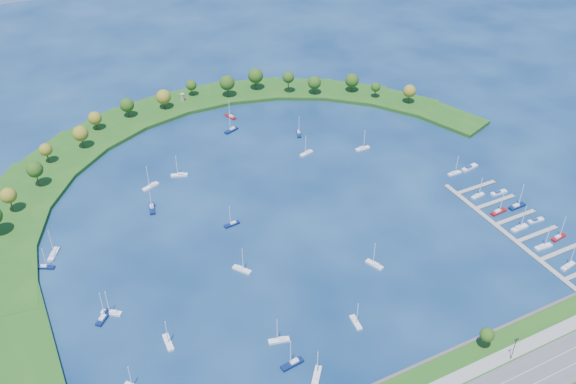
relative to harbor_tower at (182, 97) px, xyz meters
name	(u,v)px	position (x,y,z in m)	size (l,w,h in m)	color
ground	(283,208)	(7.15, -118.02, -4.35)	(700.00, 700.00, 0.00)	#072043
breakwater	(154,178)	(-39.17, -69.30, -3.36)	(286.74, 247.64, 2.00)	#1B4F15
breakwater_trees	(192,111)	(-4.05, -29.49, 6.06)	(237.16, 93.56, 14.75)	#382314
harbor_tower	(182,97)	(0.00, 0.00, 0.00)	(2.60, 2.60, 4.59)	gray
dock_system	(518,228)	(92.45, -179.02, -4.00)	(24.28, 82.00, 1.60)	gray
moored_boat_0	(54,254)	(-93.15, -104.12, -3.43)	(6.35, 8.58, 12.54)	silver
moored_boat_1	(292,363)	(-30.43, -199.91, -3.43)	(8.69, 3.24, 12.48)	#0B1945
moored_boat_2	(111,312)	(-79.92, -147.97, -3.46)	(7.57, 6.37, 11.45)	silver
moored_boat_3	(179,174)	(-26.92, -71.59, -3.44)	(8.43, 4.90, 11.97)	silver
moored_boat_4	(168,342)	(-65.51, -171.25, -3.45)	(2.65, 8.20, 11.90)	silver
moored_boat_5	(104,317)	(-83.09, -149.07, -3.43)	(7.64, 7.77, 12.51)	#0B1945
moored_boat_6	(363,148)	(67.08, -91.54, -3.45)	(7.91, 2.30, 11.59)	silver
moored_boat_8	(317,375)	(-25.35, -208.00, -3.45)	(6.75, 7.55, 11.67)	silver
moored_boat_9	(231,130)	(13.04, -42.62, -3.43)	(8.84, 5.32, 12.57)	#0B1945
moored_boat_10	(46,266)	(-97.48, -110.69, -3.48)	(7.17, 5.33, 10.49)	#0B1945
moored_boat_11	(279,340)	(-29.84, -188.46, -3.46)	(7.92, 4.02, 11.22)	silver
moored_boat_12	(306,153)	(38.59, -82.25, -3.46)	(8.01, 4.03, 11.35)	silver
moored_boat_13	(242,269)	(-26.90, -148.32, -3.45)	(6.41, 7.91, 11.83)	silver
moored_boat_14	(152,208)	(-47.12, -91.99, -3.43)	(4.35, 8.87, 12.57)	#0B1945
moored_boat_15	(299,133)	(44.47, -62.61, -3.46)	(5.14, 8.05, 11.50)	#0B1945
moored_boat_16	(375,264)	(22.77, -170.26, -3.46)	(4.86, 8.08, 11.50)	silver
moored_boat_17	(151,186)	(-42.42, -74.72, -3.42)	(8.87, 5.43, 12.63)	silver
moored_boat_18	(232,224)	(-18.96, -119.25, -3.48)	(7.42, 2.79, 10.65)	#0B1945
moored_boat_19	(230,116)	(18.62, -28.09, -3.46)	(4.47, 7.91, 11.21)	maroon
moored_boat_20	(356,322)	(-0.85, -193.58, -3.47)	(3.05, 7.61, 10.88)	silver
docked_boat_0	(568,265)	(92.69, -206.87, -3.47)	(7.71, 3.27, 10.98)	silver
docked_boat_2	(543,246)	(92.67, -193.35, -3.45)	(8.22, 2.91, 11.85)	silver
docked_boat_3	(559,237)	(103.18, -191.74, -3.46)	(8.03, 3.26, 11.46)	maroon
docked_boat_4	(520,227)	(92.67, -179.28, -3.43)	(8.56, 2.70, 12.46)	silver
docked_boat_5	(536,220)	(103.14, -178.45, -3.78)	(7.81, 2.87, 1.56)	silver
docked_boat_6	(499,211)	(92.67, -166.03, -3.44)	(8.39, 3.01, 12.08)	maroon
docked_boat_7	(517,206)	(103.16, -166.76, -3.42)	(8.74, 2.66, 12.76)	#0B1945
docked_boat_8	(478,195)	(92.69, -152.03, -3.48)	(7.35, 2.74, 10.55)	silver
docked_boat_9	(499,193)	(103.13, -154.62, -3.73)	(8.37, 2.85, 1.68)	silver
docked_boat_10	(454,173)	(95.09, -131.94, -3.48)	(7.13, 2.11, 10.43)	silver
docked_boat_11	(470,168)	(105.02, -131.54, -3.64)	(9.74, 4.07, 1.93)	silver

